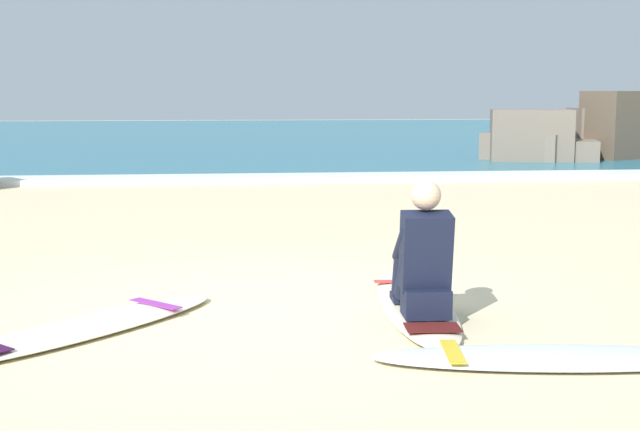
# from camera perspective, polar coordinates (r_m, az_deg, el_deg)

# --- Properties ---
(ground_plane) EXTENTS (80.00, 80.00, 0.00)m
(ground_plane) POSITION_cam_1_polar(r_m,az_deg,el_deg) (6.57, -4.26, -6.18)
(ground_plane) COLOR beige
(sea) EXTENTS (80.00, 28.00, 0.10)m
(sea) POSITION_cam_1_polar(r_m,az_deg,el_deg) (29.16, -5.51, 5.16)
(sea) COLOR teal
(sea) RESTS_ON ground
(breaking_foam) EXTENTS (80.00, 0.90, 0.11)m
(breaking_foam) POSITION_cam_1_polar(r_m,az_deg,el_deg) (15.50, -5.19, 2.41)
(breaking_foam) COLOR white
(breaking_foam) RESTS_ON ground
(surfboard_main) EXTENTS (0.65, 2.35, 0.08)m
(surfboard_main) POSITION_cam_1_polar(r_m,az_deg,el_deg) (6.57, 6.28, -5.88)
(surfboard_main) COLOR #EFE5C6
(surfboard_main) RESTS_ON ground
(surfer_seated) EXTENTS (0.38, 0.71, 0.95)m
(surfer_seated) POSITION_cam_1_polar(r_m,az_deg,el_deg) (6.15, 6.81, -3.05)
(surfer_seated) COLOR black
(surfer_seated) RESTS_ON surfboard_main
(surfboard_spare_near) EXTENTS (1.99, 2.06, 0.08)m
(surfboard_spare_near) POSITION_cam_1_polar(r_m,az_deg,el_deg) (6.15, -15.36, -7.12)
(surfboard_spare_near) COLOR #EFE5C6
(surfboard_spare_near) RESTS_ON ground
(surfboard_spare_far) EXTENTS (2.28, 0.76, 0.08)m
(surfboard_spare_far) POSITION_cam_1_polar(r_m,az_deg,el_deg) (5.49, 15.30, -8.99)
(surfboard_spare_far) COLOR silver
(surfboard_spare_far) RESTS_ON ground
(rock_outcrop_distant) EXTENTS (3.92, 2.10, 1.59)m
(rock_outcrop_distant) POSITION_cam_1_polar(r_m,az_deg,el_deg) (20.00, 15.93, 4.91)
(rock_outcrop_distant) COLOR #756656
(rock_outcrop_distant) RESTS_ON ground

